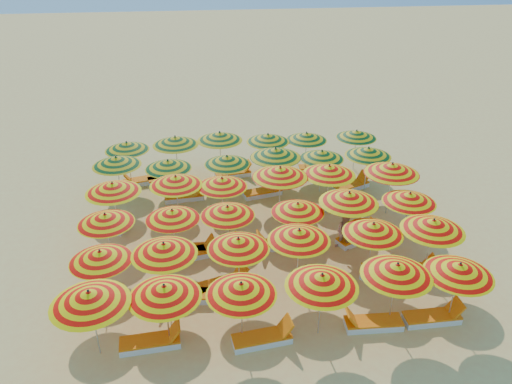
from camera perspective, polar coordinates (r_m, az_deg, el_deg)
ground at (r=19.51m, az=0.19°, el=-4.84°), size 120.00×120.00×0.00m
umbrella_0 at (r=14.07m, az=-18.51°, el=-11.40°), size 2.71×2.71×2.26m
umbrella_1 at (r=13.94m, az=-10.42°, el=-11.10°), size 2.32×2.32×2.15m
umbrella_2 at (r=13.88m, az=-1.70°, el=-10.99°), size 2.52×2.52×2.10m
umbrella_3 at (r=14.13m, az=7.55°, el=-9.99°), size 2.70×2.70×2.20m
umbrella_4 at (r=14.96m, az=15.82°, el=-8.56°), size 2.47×2.47×2.20m
umbrella_5 at (r=15.65m, az=22.22°, el=-8.19°), size 2.25×2.25×2.13m
umbrella_6 at (r=15.92m, az=-17.37°, el=-7.00°), size 2.01×2.01×2.03m
umbrella_7 at (r=15.54m, az=-10.47°, el=-6.41°), size 2.36×2.36×2.18m
umbrella_8 at (r=15.64m, az=-2.03°, el=-5.91°), size 2.13×2.13×2.11m
umbrella_9 at (r=16.02m, az=4.95°, el=-4.91°), size 2.61×2.61×2.16m
umbrella_10 at (r=16.79m, az=13.25°, el=-4.08°), size 2.66×2.66×2.13m
umbrella_11 at (r=17.35m, az=19.60°, el=-3.59°), size 2.49×2.49×2.23m
umbrella_12 at (r=17.74m, az=-16.82°, el=-2.93°), size 2.48×2.48×2.06m
umbrella_13 at (r=17.55m, az=-9.54°, el=-2.55°), size 2.02×2.02×2.01m
umbrella_14 at (r=17.49m, az=-3.28°, el=-2.16°), size 2.57×2.57×2.05m
umbrella_15 at (r=17.76m, az=4.78°, el=-1.81°), size 2.10×2.10×2.02m
umbrella_16 at (r=18.17m, az=10.59°, el=-0.64°), size 2.87×2.87×2.29m
umbrella_17 at (r=19.07m, az=17.15°, el=-0.62°), size 2.46×2.46×2.09m
umbrella_18 at (r=19.44m, az=-16.06°, el=0.48°), size 2.18×2.18×2.22m
umbrella_19 at (r=19.53m, az=-9.16°, el=1.28°), size 2.63×2.63×2.18m
umbrella_20 at (r=19.37m, az=-3.89°, el=1.11°), size 2.40×2.40×2.09m
umbrella_21 at (r=19.62m, az=2.77°, el=2.27°), size 2.62×2.62×2.35m
umbrella_22 at (r=20.16m, az=8.37°, el=2.48°), size 2.37×2.37×2.27m
umbrella_23 at (r=20.64m, az=15.28°, el=2.60°), size 2.33×2.33×2.35m
umbrella_24 at (r=21.75m, az=-15.67°, el=3.41°), size 2.68×2.68×2.17m
umbrella_25 at (r=21.18m, az=-10.02°, el=3.13°), size 2.37×2.37×2.07m
umbrella_26 at (r=21.27m, az=-3.33°, el=3.66°), size 2.36×2.36×2.08m
umbrella_27 at (r=21.38m, az=2.25°, el=4.48°), size 2.80×2.80×2.34m
umbrella_28 at (r=21.97m, az=7.53°, el=4.25°), size 2.51×2.51×2.07m
umbrella_29 at (r=22.41m, az=12.72°, el=4.50°), size 2.70×2.70×2.16m
umbrella_30 at (r=23.32m, az=-14.55°, el=5.10°), size 2.63×2.63×2.11m
umbrella_31 at (r=23.15m, az=-9.20°, el=5.80°), size 2.36×2.36×2.24m
umbrella_32 at (r=23.41m, az=-4.17°, el=6.36°), size 2.52×2.52×2.25m
umbrella_33 at (r=23.43m, az=1.37°, el=6.20°), size 2.22×2.22×2.14m
umbrella_34 at (r=23.89m, az=5.80°, el=6.34°), size 2.59×2.59×2.06m
umbrella_35 at (r=24.54m, az=11.41°, el=6.50°), size 2.23×2.23×2.06m
lounger_0 at (r=15.10m, az=-11.82°, el=-16.42°), size 1.77×0.70×0.69m
lounger_1 at (r=14.92m, az=0.86°, el=-16.35°), size 1.79×0.79×0.69m
lounger_2 at (r=15.75m, az=13.10°, el=-14.37°), size 1.76×0.65×0.69m
lounger_3 at (r=16.45m, az=19.58°, el=-13.33°), size 1.74×0.59×0.69m
lounger_4 at (r=16.46m, az=-8.18°, el=-11.64°), size 1.79×0.77×0.69m
lounger_5 at (r=16.82m, az=-3.75°, el=-10.39°), size 1.83×1.08×0.69m
lounger_6 at (r=17.82m, az=14.32°, el=-8.84°), size 1.82×1.25×0.69m
lounger_7 at (r=18.18m, az=17.14°, el=-8.45°), size 1.80×0.84×0.69m
lounger_8 at (r=18.32m, az=-7.27°, el=-6.94°), size 1.81×0.90×0.69m
lounger_9 at (r=18.50m, az=-4.74°, el=-6.41°), size 1.76×0.66×0.69m
lounger_10 at (r=18.69m, az=2.65°, el=-5.95°), size 1.74×0.60×0.69m
lounger_11 at (r=19.44m, az=11.63°, el=-5.09°), size 1.82×1.23×0.69m
lounger_12 at (r=20.58m, az=-16.72°, el=-3.77°), size 1.82×1.25×0.69m
lounger_13 at (r=22.08m, az=-8.10°, el=-0.48°), size 1.78×0.74×0.69m
lounger_14 at (r=22.21m, az=0.85°, el=-0.01°), size 1.82×0.95×0.69m
lounger_15 at (r=23.18m, az=10.91°, el=0.71°), size 1.82×1.23×0.69m
lounger_16 at (r=23.81m, az=-12.90°, el=1.27°), size 1.82×1.02×0.69m
lounger_17 at (r=23.75m, az=-10.09°, el=1.49°), size 1.82×0.94×0.69m
lounger_18 at (r=23.96m, az=-2.56°, el=2.17°), size 1.80×0.81×0.69m
lounger_19 at (r=24.62m, az=7.01°, el=2.72°), size 1.77×0.70×0.69m
beachgoer_b at (r=18.56m, az=10.18°, el=-4.56°), size 0.89×0.85×1.45m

